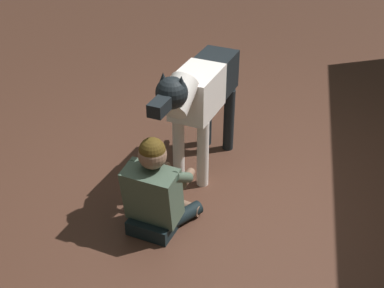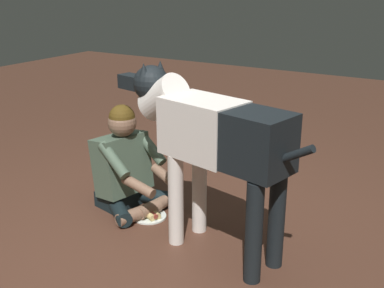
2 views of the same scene
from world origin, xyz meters
name	(u,v)px [view 1 (image 1 of 2)]	position (x,y,z in m)	size (l,w,h in m)	color
ground_plane	(220,194)	(0.00, 0.00, 0.00)	(13.04, 13.04, 0.00)	#4D2E22
person_sitting_on_floor	(156,191)	(0.48, -0.42, 0.33)	(0.68, 0.57, 0.80)	black
large_dog	(200,94)	(-0.33, -0.24, 0.76)	(1.51, 0.50, 1.15)	silver
hot_dog_on_plate	(171,204)	(0.24, -0.37, 0.02)	(0.25, 0.25, 0.06)	white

